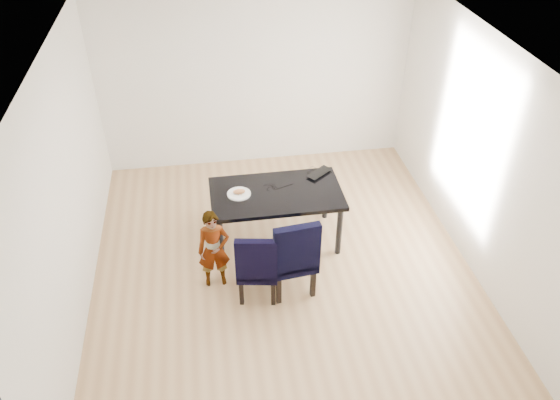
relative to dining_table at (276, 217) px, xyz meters
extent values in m
cube|color=tan|center=(0.00, -0.50, -0.38)|extent=(4.50, 5.00, 0.01)
cube|color=white|center=(0.00, -0.50, 2.33)|extent=(4.50, 5.00, 0.01)
cube|color=white|center=(0.00, 2.00, 0.98)|extent=(4.50, 0.01, 2.70)
cube|color=silver|center=(0.00, -3.00, 0.98)|extent=(4.50, 0.01, 2.70)
cube|color=white|center=(-2.25, -0.50, 0.98)|extent=(0.01, 5.00, 2.70)
cube|color=silver|center=(2.25, -0.50, 0.98)|extent=(0.01, 5.00, 2.70)
cube|color=black|center=(0.00, 0.00, 0.00)|extent=(1.60, 0.90, 0.75)
cube|color=black|center=(-0.34, -0.89, 0.09)|extent=(0.52, 0.54, 0.93)
cube|color=black|center=(0.04, -0.85, 0.15)|extent=(0.56, 0.58, 1.05)
imported|color=#FF3B15|center=(-0.81, -0.65, 0.13)|extent=(0.37, 0.25, 1.01)
cylinder|color=white|center=(-0.45, 0.03, 0.38)|extent=(0.30, 0.30, 0.02)
ellipsoid|color=#B97342|center=(-0.45, 0.02, 0.42)|extent=(0.16, 0.12, 0.06)
imported|color=black|center=(0.57, 0.35, 0.39)|extent=(0.42, 0.40, 0.03)
torus|color=black|center=(-0.04, 0.08, 0.38)|extent=(0.17, 0.17, 0.01)
camera|label=1|loc=(-0.79, -5.33, 4.21)|focal=35.00mm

